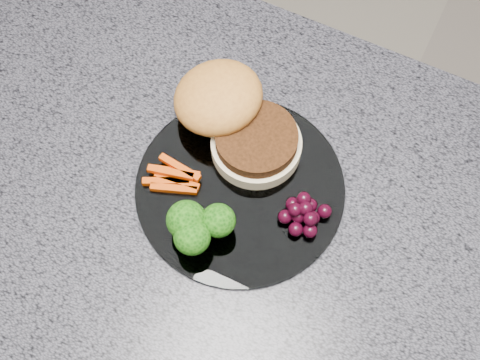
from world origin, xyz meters
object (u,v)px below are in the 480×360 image
object	(u,v)px
island_cabinet	(293,329)
grape_bunch	(304,214)
plate	(240,188)
burger	(232,115)

from	to	relation	value
island_cabinet	grape_bunch	world-z (taller)	grape_bunch
plate	grape_bunch	xyz separation A→B (m)	(0.09, -0.00, 0.02)
island_cabinet	plate	world-z (taller)	plate
island_cabinet	grape_bunch	size ratio (longest dim) A/B	20.88
plate	island_cabinet	bearing A→B (deg)	-9.30
island_cabinet	burger	distance (m)	0.54
burger	plate	bearing A→B (deg)	-51.55
grape_bunch	plate	bearing A→B (deg)	177.56
burger	grape_bunch	bearing A→B (deg)	-24.48
grape_bunch	burger	bearing A→B (deg)	150.24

